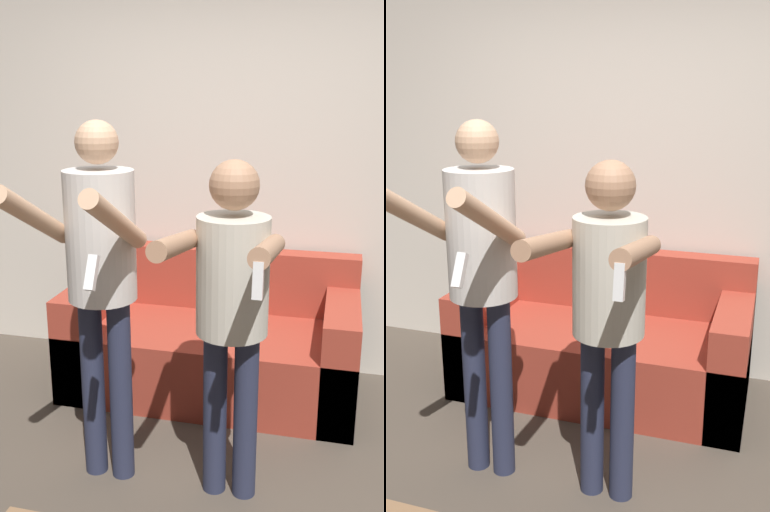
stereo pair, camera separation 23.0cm
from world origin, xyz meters
TOP-DOWN VIEW (x-y plane):
  - wall_back at (0.00, 1.82)m, footprint 6.40×0.06m
  - couch at (-0.12, 1.36)m, footprint 1.77×0.86m
  - person_standing_left at (-0.42, 0.34)m, footprint 0.44×0.71m
  - person_standing_right at (0.19, 0.34)m, footprint 0.44×0.70m

SIDE VIEW (x-z plane):
  - couch at x=-0.12m, z-range -0.13..0.71m
  - person_standing_right at x=0.19m, z-range 0.20..1.78m
  - person_standing_left at x=-0.42m, z-range 0.22..1.95m
  - wall_back at x=0.00m, z-range 0.00..2.70m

